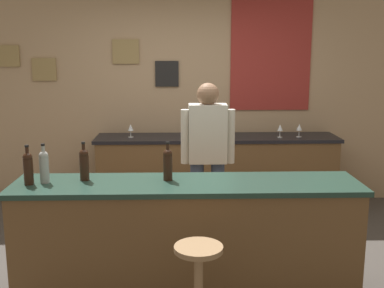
# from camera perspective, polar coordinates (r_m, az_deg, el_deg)

# --- Properties ---
(ground_plane) EXTENTS (10.00, 10.00, 0.00)m
(ground_plane) POSITION_cam_1_polar(r_m,az_deg,el_deg) (4.37, -0.70, -14.84)
(ground_plane) COLOR #423D38
(back_wall) EXTENTS (6.00, 0.09, 2.80)m
(back_wall) POSITION_cam_1_polar(r_m,az_deg,el_deg) (5.97, -0.91, 6.43)
(back_wall) COLOR tan
(back_wall) RESTS_ON ground_plane
(bar_counter) EXTENTS (2.69, 0.60, 0.92)m
(bar_counter) POSITION_cam_1_polar(r_m,az_deg,el_deg) (3.81, -0.61, -11.27)
(bar_counter) COLOR brown
(bar_counter) RESTS_ON ground_plane
(side_counter) EXTENTS (2.90, 0.56, 0.90)m
(side_counter) POSITION_cam_1_polar(r_m,az_deg,el_deg) (5.78, 2.98, -3.46)
(side_counter) COLOR brown
(side_counter) RESTS_ON ground_plane
(bartender) EXTENTS (0.52, 0.21, 1.62)m
(bartender) POSITION_cam_1_polar(r_m,az_deg,el_deg) (4.54, 1.88, -1.25)
(bartender) COLOR #384766
(bartender) RESTS_ON ground_plane
(bar_stool) EXTENTS (0.32, 0.32, 0.68)m
(bar_stool) POSITION_cam_1_polar(r_m,az_deg,el_deg) (3.22, 0.78, -15.78)
(bar_stool) COLOR olive
(bar_stool) RESTS_ON ground_plane
(wine_bottle_a) EXTENTS (0.07, 0.07, 0.31)m
(wine_bottle_a) POSITION_cam_1_polar(r_m,az_deg,el_deg) (3.77, -19.13, -2.64)
(wine_bottle_a) COLOR black
(wine_bottle_a) RESTS_ON bar_counter
(wine_bottle_b) EXTENTS (0.07, 0.07, 0.31)m
(wine_bottle_b) POSITION_cam_1_polar(r_m,az_deg,el_deg) (3.79, -17.38, -2.48)
(wine_bottle_b) COLOR #999E99
(wine_bottle_b) RESTS_ON bar_counter
(wine_bottle_c) EXTENTS (0.07, 0.07, 0.31)m
(wine_bottle_c) POSITION_cam_1_polar(r_m,az_deg,el_deg) (3.78, -12.86, -2.27)
(wine_bottle_c) COLOR black
(wine_bottle_c) RESTS_ON bar_counter
(wine_bottle_d) EXTENTS (0.07, 0.07, 0.31)m
(wine_bottle_d) POSITION_cam_1_polar(r_m,az_deg,el_deg) (3.69, -2.94, -2.33)
(wine_bottle_d) COLOR black
(wine_bottle_d) RESTS_ON bar_counter
(wine_glass_a) EXTENTS (0.07, 0.07, 0.16)m
(wine_glass_a) POSITION_cam_1_polar(r_m,az_deg,el_deg) (5.65, -7.40, 1.92)
(wine_glass_a) COLOR silver
(wine_glass_a) RESTS_ON side_counter
(wine_glass_b) EXTENTS (0.07, 0.07, 0.16)m
(wine_glass_b) POSITION_cam_1_polar(r_m,az_deg,el_deg) (5.69, 10.56, 1.89)
(wine_glass_b) COLOR silver
(wine_glass_b) RESTS_ON side_counter
(wine_glass_c) EXTENTS (0.07, 0.07, 0.16)m
(wine_glass_c) POSITION_cam_1_polar(r_m,az_deg,el_deg) (5.77, 12.79, 1.92)
(wine_glass_c) COLOR silver
(wine_glass_c) RESTS_ON side_counter
(coffee_mug) EXTENTS (0.13, 0.08, 0.09)m
(coffee_mug) POSITION_cam_1_polar(r_m,az_deg,el_deg) (5.74, 3.80, 1.50)
(coffee_mug) COLOR #338C4C
(coffee_mug) RESTS_ON side_counter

